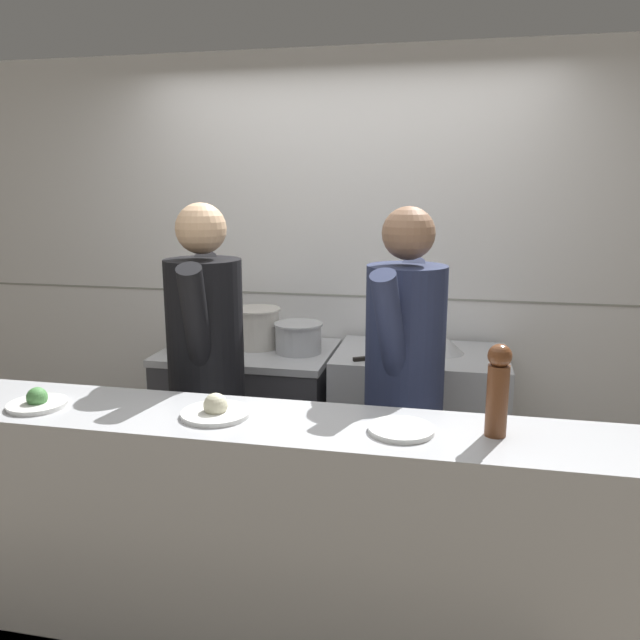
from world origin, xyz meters
name	(u,v)px	position (x,y,z in m)	size (l,w,h in m)	color
ground_plane	(290,604)	(0.00, 0.00, 0.00)	(14.00, 14.00, 0.00)	#7F705B
wall_back_tiled	(346,271)	(0.00, 1.42, 1.30)	(8.00, 0.06, 2.60)	white
oven_range	(251,419)	(-0.51, 1.02, 0.44)	(0.98, 0.71, 0.88)	#38383D
prep_counter	(418,430)	(0.49, 1.02, 0.45)	(0.94, 0.65, 0.91)	#B7BABF
pass_counter	(267,541)	(-0.01, -0.29, 0.49)	(2.67, 0.45, 0.98)	#B7BABF
stock_pot	(197,329)	(-0.81, 0.98, 0.99)	(0.31, 0.31, 0.22)	beige
sauce_pot	(256,327)	(-0.47, 1.07, 1.00)	(0.29, 0.29, 0.23)	beige
braising_pot	(298,337)	(-0.20, 1.01, 0.97)	(0.28, 0.28, 0.17)	#B7BABF
mixing_bowl_steel	(444,344)	(0.62, 1.04, 0.96)	(0.22, 0.22, 0.10)	#B7BABF
chefs_knife	(379,358)	(0.28, 0.85, 0.92)	(0.32, 0.21, 0.02)	#B7BABF
plated_dish_main	(37,402)	(-0.91, -0.35, 1.00)	(0.23, 0.23, 0.08)	white
plated_dish_appetiser	(216,410)	(-0.20, -0.30, 1.00)	(0.26, 0.26, 0.09)	white
plated_dish_dessert	(401,429)	(0.49, -0.31, 0.99)	(0.23, 0.23, 0.02)	white
pepper_mill	(498,388)	(0.81, -0.27, 1.15)	(0.08, 0.08, 0.32)	brown
chef_head_cook	(207,370)	(-0.47, 0.29, 0.97)	(0.43, 0.76, 1.74)	black
chef_sous	(404,380)	(0.45, 0.33, 0.96)	(0.42, 0.76, 1.73)	black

